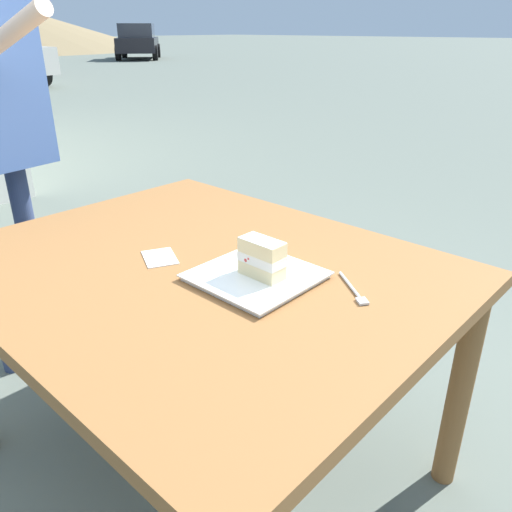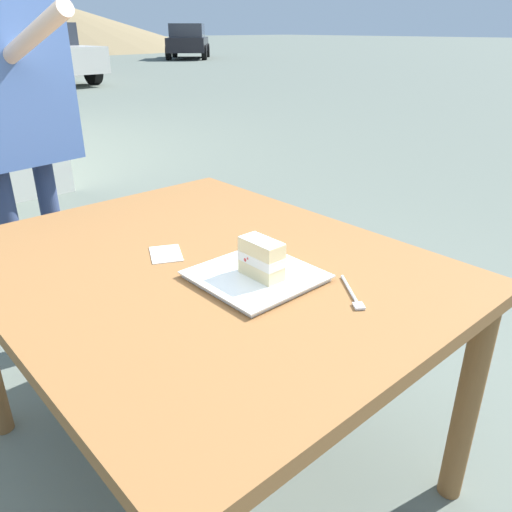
# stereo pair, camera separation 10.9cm
# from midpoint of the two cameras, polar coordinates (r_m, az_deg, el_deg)

# --- Properties ---
(ground_plane) EXTENTS (160.00, 160.00, 0.00)m
(ground_plane) POSITION_cam_midpoint_polar(r_m,az_deg,el_deg) (1.86, -3.39, -21.85)
(ground_plane) COLOR #5E685D
(patio_table) EXTENTS (1.35, 1.08, 0.74)m
(patio_table) POSITION_cam_midpoint_polar(r_m,az_deg,el_deg) (1.46, -4.02, -3.81)
(patio_table) COLOR brown
(patio_table) RESTS_ON ground
(dessert_plate) EXTENTS (0.29, 0.29, 0.02)m
(dessert_plate) POSITION_cam_midpoint_polar(r_m,az_deg,el_deg) (1.31, 2.39, -2.35)
(dessert_plate) COLOR white
(dessert_plate) RESTS_ON patio_table
(cake_slice) EXTENTS (0.12, 0.06, 0.10)m
(cake_slice) POSITION_cam_midpoint_polar(r_m,az_deg,el_deg) (1.27, 3.08, -0.31)
(cake_slice) COLOR beige
(cake_slice) RESTS_ON dessert_plate
(dessert_fork) EXTENTS (0.15, 0.11, 0.01)m
(dessert_fork) POSITION_cam_midpoint_polar(r_m,az_deg,el_deg) (1.26, 13.28, -4.29)
(dessert_fork) COLOR silver
(dessert_fork) RESTS_ON patio_table
(paper_napkin) EXTENTS (0.15, 0.13, 0.00)m
(paper_napkin) POSITION_cam_midpoint_polar(r_m,az_deg,el_deg) (1.47, -8.08, 0.19)
(paper_napkin) COLOR white
(paper_napkin) RESTS_ON patio_table
(diner_person) EXTENTS (0.62, 0.49, 1.69)m
(diner_person) POSITION_cam_midpoint_polar(r_m,az_deg,el_deg) (2.14, -25.13, 16.61)
(diner_person) COLOR navy
(diner_person) RESTS_ON ground
(parked_car_near) EXTENTS (4.69, 2.00, 1.46)m
(parked_car_near) POSITION_cam_midpoint_polar(r_m,az_deg,el_deg) (15.31, -23.65, 20.44)
(parked_car_near) COLOR beige
(parked_car_near) RESTS_ON ground
(parked_car_extra) EXTENTS (4.04, 3.77, 1.51)m
(parked_car_extra) POSITION_cam_midpoint_polar(r_m,az_deg,el_deg) (25.78, -7.57, 23.02)
(parked_car_extra) COLOR black
(parked_car_extra) RESTS_ON ground
(distant_hill) EXTENTS (22.72, 22.72, 3.36)m
(distant_hill) POSITION_cam_midpoint_polar(r_m,az_deg,el_deg) (40.18, -23.91, 23.06)
(distant_hill) COLOR olive
(distant_hill) RESTS_ON ground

